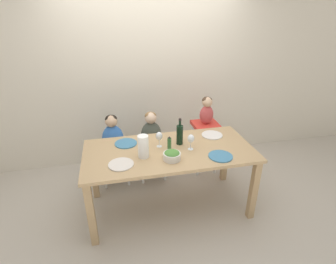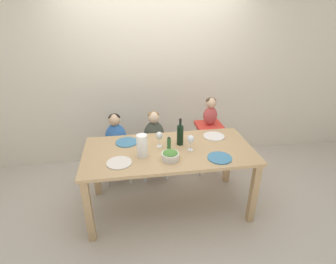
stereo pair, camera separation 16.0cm
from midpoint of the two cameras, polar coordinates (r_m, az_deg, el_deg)
The scene contains 19 objects.
ground_plane at distance 3.28m, azimuth 1.64°, elevation -15.75°, with size 14.00×14.00×0.00m, color #BCB2A3.
wall_back at distance 3.81m, azimuth -1.66°, elevation 13.06°, with size 10.00×0.06×2.70m.
dining_table at distance 2.89m, azimuth 1.80°, elevation -5.55°, with size 1.83×0.87×0.77m.
chair_far_left at distance 3.58m, azimuth -9.66°, elevation -4.76°, with size 0.41×0.41×0.46m.
chair_far_center at distance 3.60m, azimuth -1.69°, elevation -4.20°, with size 0.41×0.41×0.46m.
chair_right_highchair at distance 3.67m, azimuth 10.10°, elevation -0.70°, with size 0.35×0.35×0.73m.
person_child_left at distance 3.43m, azimuth -10.04°, elevation -0.19°, with size 0.27×0.19×0.50m.
person_child_center at distance 3.45m, azimuth -1.76°, elevation 0.36°, with size 0.27×0.19×0.50m.
person_baby_right at distance 3.53m, azimuth 10.53°, elevation 4.63°, with size 0.19×0.14×0.38m.
wine_bottle at distance 2.90m, azimuth 4.24°, elevation -0.55°, with size 0.07×0.07×0.31m.
paper_towel_roll at distance 2.67m, azimuth -3.94°, elevation -3.02°, with size 0.11×0.11×0.24m.
wine_glass_near at distance 2.79m, azimuth 6.60°, elevation -1.66°, with size 0.07×0.07×0.18m.
wine_glass_far at distance 2.85m, azimuth -0.31°, elevation -0.91°, with size 0.07×0.07×0.18m.
salad_bowl_large at distance 2.64m, azimuth 2.25°, elevation -5.11°, with size 0.18×0.18×0.10m.
dinner_plate_front_left at distance 2.63m, azimuth -8.85°, elevation -6.65°, with size 0.25×0.25×0.01m.
dinner_plate_back_left at distance 3.00m, azimuth -7.47°, elevation -2.22°, with size 0.25×0.25×0.01m.
dinner_plate_back_right at distance 3.17m, azimuth 11.39°, elevation -0.93°, with size 0.25×0.25×0.01m.
dinner_plate_front_right at distance 2.74m, azimuth 12.85°, elevation -5.53°, with size 0.25×0.25×0.01m.
condiment_bottle_hot_sauce at distance 2.80m, azimuth 1.79°, elevation -2.54°, with size 0.04×0.04×0.16m.
Camera 2 is at (-0.40, -2.45, 2.15)m, focal length 28.00 mm.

